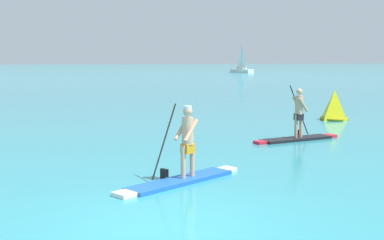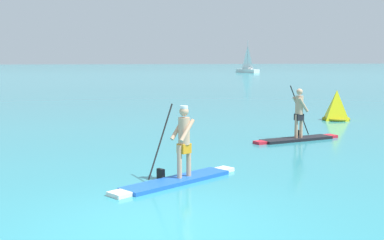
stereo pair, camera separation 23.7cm
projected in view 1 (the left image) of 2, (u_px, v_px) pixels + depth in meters
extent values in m
plane|color=teal|center=(163.00, 224.00, 8.46)|extent=(440.00, 440.00, 0.00)
cube|color=blue|center=(181.00, 181.00, 11.29)|extent=(2.70, 2.09, 0.09)
cube|color=white|center=(124.00, 194.00, 10.14)|extent=(0.53, 0.55, 0.09)
cube|color=white|center=(227.00, 169.00, 12.43)|extent=(0.50, 0.50, 0.09)
cylinder|color=tan|center=(183.00, 162.00, 11.29)|extent=(0.11, 0.11, 0.75)
cylinder|color=tan|center=(192.00, 160.00, 11.50)|extent=(0.11, 0.11, 0.75)
cube|color=orange|center=(188.00, 148.00, 11.36)|extent=(0.34, 0.33, 0.22)
cylinder|color=tan|center=(188.00, 131.00, 11.31)|extent=(0.26, 0.26, 0.61)
sphere|color=tan|center=(188.00, 111.00, 11.26)|extent=(0.21, 0.21, 0.21)
cylinder|color=white|center=(188.00, 107.00, 11.25)|extent=(0.18, 0.18, 0.06)
cylinder|color=tan|center=(191.00, 130.00, 11.17)|extent=(0.41, 0.32, 0.51)
cylinder|color=tan|center=(181.00, 129.00, 11.38)|extent=(0.41, 0.32, 0.51)
cylinder|color=black|center=(164.00, 141.00, 11.37)|extent=(0.64, 0.46, 1.67)
cube|color=black|center=(164.00, 176.00, 11.46)|extent=(0.18, 0.21, 0.32)
cube|color=black|center=(296.00, 139.00, 17.08)|extent=(2.71, 1.31, 0.09)
cube|color=red|center=(330.00, 136.00, 17.78)|extent=(0.43, 0.50, 0.09)
cube|color=red|center=(260.00, 142.00, 16.38)|extent=(0.42, 0.44, 0.09)
cylinder|color=tan|center=(301.00, 126.00, 17.11)|extent=(0.11, 0.11, 0.79)
cylinder|color=tan|center=(296.00, 126.00, 17.01)|extent=(0.11, 0.11, 0.79)
cube|color=black|center=(299.00, 117.00, 17.02)|extent=(0.31, 0.28, 0.22)
cylinder|color=tan|center=(299.00, 105.00, 16.97)|extent=(0.26, 0.26, 0.63)
sphere|color=tan|center=(299.00, 92.00, 16.92)|extent=(0.21, 0.21, 0.21)
cylinder|color=tan|center=(297.00, 104.00, 17.13)|extent=(0.42, 0.19, 0.53)
cylinder|color=tan|center=(303.00, 105.00, 16.86)|extent=(0.42, 0.19, 0.53)
cylinder|color=black|center=(299.00, 110.00, 17.52)|extent=(0.85, 0.28, 1.76)
cube|color=black|center=(298.00, 135.00, 17.62)|extent=(0.13, 0.21, 0.32)
pyramid|color=yellow|center=(334.00, 105.00, 22.63)|extent=(1.35, 1.35, 1.35)
torus|color=olive|center=(334.00, 119.00, 22.70)|extent=(1.23, 1.23, 0.12)
cube|color=white|center=(242.00, 71.00, 95.75)|extent=(3.11, 5.95, 0.67)
cylinder|color=#B2B2B7|center=(242.00, 55.00, 95.38)|extent=(0.12, 0.12, 5.38)
pyramid|color=white|center=(242.00, 57.00, 95.43)|extent=(0.89, 2.52, 4.29)
cube|color=silver|center=(242.00, 68.00, 95.68)|extent=(1.54, 2.29, 0.40)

